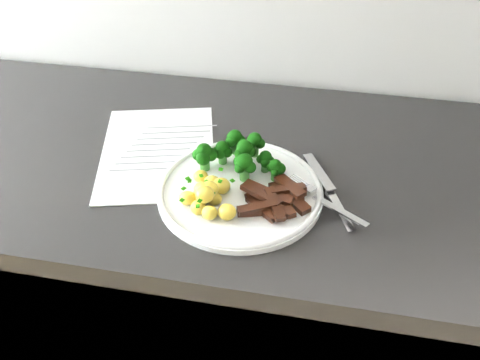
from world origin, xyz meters
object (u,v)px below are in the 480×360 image
plate (240,190)px  broccoli (238,153)px  fork (329,203)px  knife (334,199)px  counter (297,318)px  recipe_paper (158,151)px  beef_strips (274,199)px  potatoes (208,194)px

plate → broccoli: bearing=104.8°
fork → knife: 0.02m
counter → plate: 0.47m
knife → fork: bearing=-110.1°
recipe_paper → fork: fork is taller
counter → knife: size_ratio=12.53×
beef_strips → potatoes: bearing=-172.6°
broccoli → potatoes: size_ratio=1.46×
recipe_paper → broccoli: bearing=-12.2°
counter → potatoes: size_ratio=20.90×
counter → beef_strips: size_ratio=19.64×
beef_strips → fork: size_ratio=0.88×
beef_strips → knife: beef_strips is taller
broccoli → knife: 0.18m
beef_strips → recipe_paper: bearing=153.9°
plate → knife: bearing=1.9°
counter → plate: bearing=-144.9°
counter → broccoli: bearing=-167.8°
counter → potatoes: potatoes is taller
fork → beef_strips: bearing=-173.6°
potatoes → fork: bearing=6.9°
broccoli → beef_strips: bearing=-46.9°
counter → broccoli: broccoli is taller
plate → counter: bearing=35.1°
recipe_paper → beef_strips: 0.26m
plate → potatoes: 0.06m
recipe_paper → knife: 0.34m
counter → beef_strips: bearing=-118.1°
broccoli → fork: 0.18m
counter → recipe_paper: (-0.29, 0.01, 0.44)m
counter → knife: (0.04, -0.08, 0.44)m
broccoli → potatoes: broccoli is taller
plate → beef_strips: size_ratio=2.35×
recipe_paper → broccoli: broccoli is taller
counter → fork: (0.03, -0.10, 0.45)m
recipe_paper → potatoes: potatoes is taller
knife → beef_strips: bearing=-162.3°
counter → broccoli: (-0.13, -0.03, 0.48)m
counter → plate: size_ratio=8.37×
recipe_paper → plate: size_ratio=1.21×
potatoes → knife: size_ratio=0.60×
plate → fork: fork is taller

